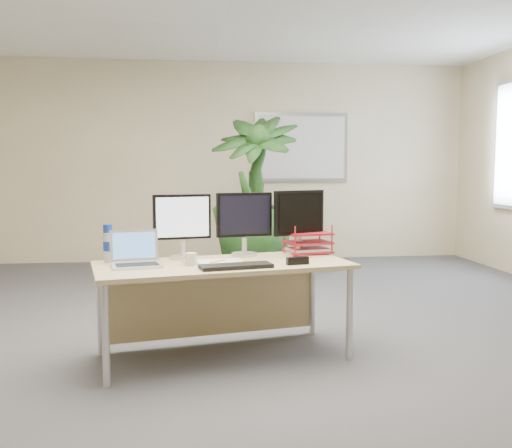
{
  "coord_description": "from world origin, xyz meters",
  "views": [
    {
      "loc": [
        -0.36,
        -3.84,
        1.28
      ],
      "look_at": [
        0.14,
        0.35,
        0.86
      ],
      "focal_mm": 40.0,
      "sensor_mm": 36.0,
      "label": 1
    }
  ],
  "objects": [
    {
      "name": "yellow_highlighter",
      "position": [
        0.01,
        -0.09,
        0.65
      ],
      "size": [
        0.13,
        0.02,
        0.02
      ],
      "primitive_type": "cylinder",
      "rotation": [
        0.0,
        1.57,
        -0.01
      ],
      "color": "yellow",
      "rests_on": "desk"
    },
    {
      "name": "orange_pen",
      "position": [
        -0.17,
        -0.11,
        0.66
      ],
      "size": [
        0.11,
        0.09,
        0.01
      ],
      "primitive_type": "cylinder",
      "rotation": [
        0.0,
        1.57,
        0.7
      ],
      "color": "#F75A1B",
      "rests_on": "spiral_notebook"
    },
    {
      "name": "desk",
      "position": [
        -0.15,
        0.01,
        0.51
      ],
      "size": [
        1.78,
        1.03,
        0.64
      ],
      "color": "tan",
      "rests_on": "floor"
    },
    {
      "name": "coffee_mug",
      "position": [
        -0.35,
        -0.15,
        0.69
      ],
      "size": [
        0.11,
        0.07,
        0.08
      ],
      "color": "silver",
      "rests_on": "desk"
    },
    {
      "name": "monitor_left",
      "position": [
        -0.4,
        0.14,
        0.9
      ],
      "size": [
        0.4,
        0.18,
        0.45
      ],
      "color": "silver",
      "rests_on": "desk"
    },
    {
      "name": "stapler",
      "position": [
        0.35,
        -0.2,
        0.67
      ],
      "size": [
        0.15,
        0.07,
        0.05
      ],
      "primitive_type": "cube",
      "rotation": [
        0.0,
        0.0,
        0.2
      ],
      "color": "black",
      "rests_on": "desk"
    },
    {
      "name": "water_bottle",
      "position": [
        -0.9,
        0.04,
        0.77
      ],
      "size": [
        0.07,
        0.07,
        0.26
      ],
      "color": "silver",
      "rests_on": "desk"
    },
    {
      "name": "floor",
      "position": [
        0.0,
        0.0,
        0.0
      ],
      "size": [
        8.0,
        8.0,
        0.0
      ],
      "primitive_type": "plane",
      "color": "#444348",
      "rests_on": "ground"
    },
    {
      "name": "laptop",
      "position": [
        -0.7,
        -0.11,
        0.7
      ],
      "size": [
        0.36,
        0.33,
        0.23
      ],
      "color": "white",
      "rests_on": "desk"
    },
    {
      "name": "back_wall",
      "position": [
        0.0,
        4.0,
        1.35
      ],
      "size": [
        7.0,
        0.04,
        2.7
      ],
      "primitive_type": "cube",
      "color": "#C8B58D",
      "rests_on": "floor"
    },
    {
      "name": "monitor_dark",
      "position": [
        0.44,
        0.24,
        0.91
      ],
      "size": [
        0.4,
        0.21,
        0.47
      ],
      "color": "silver",
      "rests_on": "desk"
    },
    {
      "name": "monitor_right",
      "position": [
        0.04,
        0.22,
        0.91
      ],
      "size": [
        0.41,
        0.19,
        0.45
      ],
      "color": "silver",
      "rests_on": "desk"
    },
    {
      "name": "whiteboard",
      "position": [
        1.2,
        3.97,
        1.55
      ],
      "size": [
        1.3,
        0.04,
        0.95
      ],
      "color": "#A3A3A7",
      "rests_on": "back_wall"
    },
    {
      "name": "letter_tray",
      "position": [
        0.52,
        0.27,
        0.71
      ],
      "size": [
        0.36,
        0.3,
        0.15
      ],
      "color": "#AA1420",
      "rests_on": "desk"
    },
    {
      "name": "floor_plant",
      "position": [
        0.36,
        2.43,
        0.75
      ],
      "size": [
        1.1,
        1.1,
        1.5
      ],
      "primitive_type": "imported",
      "rotation": [
        0.0,
        0.0,
        -0.4
      ],
      "color": "#153B16",
      "rests_on": "floor"
    },
    {
      "name": "spiral_notebook",
      "position": [
        -0.15,
        -0.09,
        0.65
      ],
      "size": [
        0.31,
        0.24,
        0.01
      ],
      "primitive_type": "cube",
      "rotation": [
        0.0,
        0.0,
        0.06
      ],
      "color": "silver",
      "rests_on": "desk"
    },
    {
      "name": "keyboard",
      "position": [
        -0.06,
        -0.28,
        0.66
      ],
      "size": [
        0.48,
        0.24,
        0.03
      ],
      "primitive_type": "cube",
      "rotation": [
        0.0,
        0.0,
        0.2
      ],
      "color": "black",
      "rests_on": "desk"
    }
  ]
}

